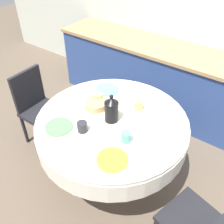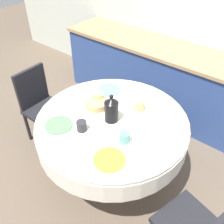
{
  "view_description": "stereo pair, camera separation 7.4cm",
  "coord_description": "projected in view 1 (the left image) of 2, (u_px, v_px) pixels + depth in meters",
  "views": [
    {
      "loc": [
        0.95,
        -1.3,
        2.15
      ],
      "look_at": [
        0.0,
        0.0,
        0.85
      ],
      "focal_mm": 40.0,
      "sensor_mm": 36.0,
      "label": 1
    },
    {
      "loc": [
        1.01,
        -1.25,
        2.15
      ],
      "look_at": [
        0.0,
        0.0,
        0.85
      ],
      "focal_mm": 40.0,
      "sensor_mm": 36.0,
      "label": 2
    }
  ],
  "objects": [
    {
      "name": "plate_near_left",
      "position": [
        59.0,
        127.0,
        2.04
      ],
      "size": [
        0.23,
        0.23,
        0.01
      ],
      "primitive_type": "cylinder",
      "color": "#5BA85B",
      "rests_on": "dining_table"
    },
    {
      "name": "cup_far_right",
      "position": [
        139.0,
        105.0,
        2.21
      ],
      "size": [
        0.08,
        0.08,
        0.09
      ],
      "primitive_type": "cylinder",
      "color": "#DBB766",
      "rests_on": "dining_table"
    },
    {
      "name": "kitchen_counter",
      "position": [
        174.0,
        83.0,
        3.17
      ],
      "size": [
        3.24,
        0.64,
        0.88
      ],
      "color": "#2D4784",
      "rests_on": "ground_plane"
    },
    {
      "name": "plate_near_right",
      "position": [
        112.0,
        160.0,
        1.77
      ],
      "size": [
        0.23,
        0.23,
        0.01
      ],
      "primitive_type": "cylinder",
      "color": "yellow",
      "rests_on": "dining_table"
    },
    {
      "name": "cup_far_left",
      "position": [
        98.0,
        98.0,
        2.29
      ],
      "size": [
        0.08,
        0.08,
        0.09
      ],
      "primitive_type": "cylinder",
      "color": "#DBB766",
      "rests_on": "dining_table"
    },
    {
      "name": "plate_far_left",
      "position": [
        107.0,
        89.0,
        2.47
      ],
      "size": [
        0.23,
        0.23,
        0.01
      ],
      "primitive_type": "cylinder",
      "color": "#60BCB7",
      "rests_on": "dining_table"
    },
    {
      "name": "chair_right",
      "position": [
        38.0,
        105.0,
        2.75
      ],
      "size": [
        0.41,
        0.41,
        0.87
      ],
      "rotation": [
        0.0,
        0.0,
        -1.54
      ],
      "color": "black",
      "rests_on": "ground_plane"
    },
    {
      "name": "dining_table",
      "position": [
        112.0,
        130.0,
        2.2
      ],
      "size": [
        1.31,
        1.31,
        0.77
      ],
      "color": "brown",
      "rests_on": "ground_plane"
    },
    {
      "name": "coffee_carafe",
      "position": [
        111.0,
        110.0,
        2.05
      ],
      "size": [
        0.12,
        0.12,
        0.26
      ],
      "color": "black",
      "rests_on": "dining_table"
    },
    {
      "name": "plate_far_right",
      "position": [
        162.0,
        112.0,
        2.19
      ],
      "size": [
        0.23,
        0.23,
        0.01
      ],
      "primitive_type": "cylinder",
      "color": "white",
      "rests_on": "dining_table"
    },
    {
      "name": "wall_back",
      "position": [
        199.0,
        6.0,
        2.83
      ],
      "size": [
        7.0,
        0.05,
        2.6
      ],
      "color": "beige",
      "rests_on": "ground_plane"
    },
    {
      "name": "ground_plane",
      "position": [
        112.0,
        175.0,
        2.61
      ],
      "size": [
        12.0,
        12.0,
        0.0
      ],
      "primitive_type": "plane",
      "color": "brown"
    },
    {
      "name": "cup_near_left",
      "position": [
        82.0,
        127.0,
        1.99
      ],
      "size": [
        0.08,
        0.08,
        0.09
      ],
      "primitive_type": "cylinder",
      "color": "#28282D",
      "rests_on": "dining_table"
    },
    {
      "name": "cup_near_right",
      "position": [
        126.0,
        137.0,
        1.9
      ],
      "size": [
        0.08,
        0.08,
        0.09
      ],
      "primitive_type": "cylinder",
      "color": "#5BA39E",
      "rests_on": "dining_table"
    },
    {
      "name": "bread_basket",
      "position": [
        96.0,
        104.0,
        2.24
      ],
      "size": [
        0.2,
        0.2,
        0.06
      ],
      "primitive_type": "cylinder",
      "color": "tan",
      "rests_on": "dining_table"
    }
  ]
}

